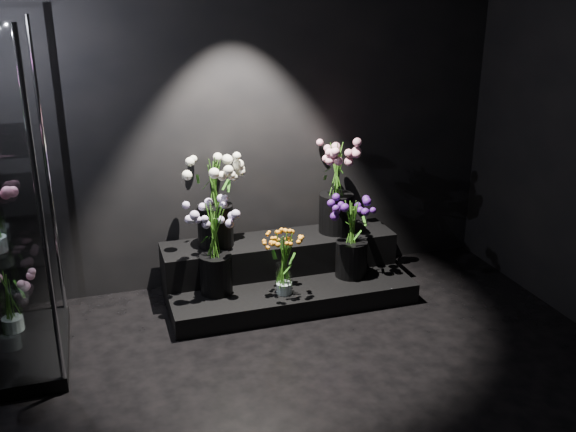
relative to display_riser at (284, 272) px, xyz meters
name	(u,v)px	position (x,y,z in m)	size (l,w,h in m)	color
floor	(341,426)	(-0.18, -1.64, -0.17)	(4.00, 4.00, 0.00)	black
wall_back	(247,105)	(-0.18, 0.36, 1.23)	(4.00, 4.00, 0.00)	black
display_riser	(284,272)	(0.00, 0.00, 0.00)	(1.81, 0.80, 0.40)	black
bouquet_orange_bells	(284,261)	(-0.09, -0.32, 0.24)	(0.33, 0.33, 0.48)	white
bouquet_lilac	(215,243)	(-0.56, -0.15, 0.37)	(0.45, 0.45, 0.67)	black
bouquet_purple	(352,234)	(0.48, -0.18, 0.32)	(0.45, 0.45, 0.60)	black
bouquet_cream_roses	(214,195)	(-0.49, 0.12, 0.64)	(0.51, 0.51, 0.68)	black
bouquet_pink_roses	(337,184)	(0.47, 0.12, 0.63)	(0.42, 0.42, 0.71)	black
bouquet_case_base_pink	(9,298)	(-1.93, -0.19, 0.17)	(0.40, 0.40, 0.45)	white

